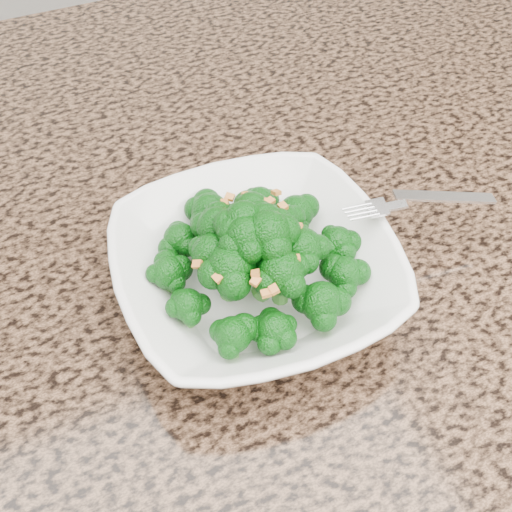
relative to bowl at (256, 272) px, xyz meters
name	(u,v)px	position (x,y,z in m)	size (l,w,h in m)	color
cabinet	(218,464)	(-0.03, 0.06, -0.49)	(1.55, 0.95, 0.87)	#362416
granite_counter	(196,267)	(-0.03, 0.06, -0.04)	(1.64, 1.04, 0.03)	brown
bowl	(256,272)	(0.00, 0.00, 0.00)	(0.24, 0.24, 0.06)	white
broccoli_pile	(256,222)	(0.00, 0.00, 0.06)	(0.21, 0.21, 0.07)	#084C0A
garlic_topping	(256,188)	(0.00, 0.00, 0.10)	(0.13, 0.13, 0.01)	orange
fork	(399,205)	(0.13, -0.01, 0.03)	(0.17, 0.03, 0.01)	silver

